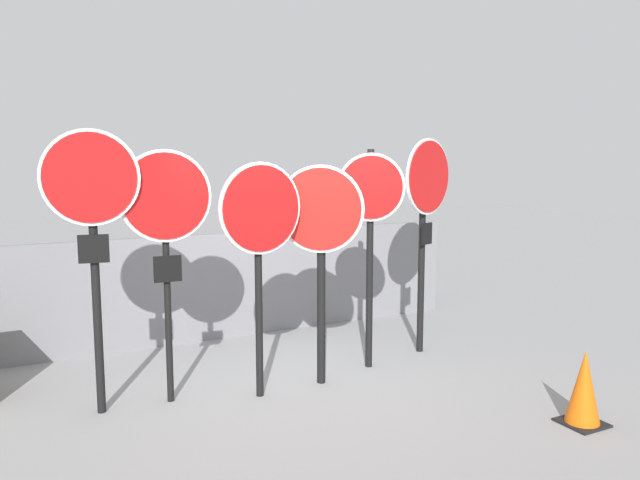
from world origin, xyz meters
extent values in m
plane|color=gray|center=(0.00, 0.00, 0.00)|extent=(40.00, 40.00, 0.00)
cube|color=slate|center=(0.00, 2.03, 0.70)|extent=(6.78, 0.12, 1.40)
cylinder|color=black|center=(-1.88, 0.19, 1.21)|extent=(0.08, 0.08, 2.42)
cylinder|color=white|center=(-1.90, 0.13, 2.21)|extent=(0.85, 0.18, 0.86)
cylinder|color=red|center=(-1.90, 0.11, 2.21)|extent=(0.80, 0.17, 0.80)
cube|color=black|center=(-1.90, 0.13, 1.57)|extent=(0.27, 0.07, 0.26)
cylinder|color=black|center=(-1.24, 0.16, 1.15)|extent=(0.06, 0.06, 2.30)
cylinder|color=white|center=(-1.24, 0.11, 2.02)|extent=(0.87, 0.07, 0.87)
cylinder|color=red|center=(-1.24, 0.09, 2.02)|extent=(0.81, 0.07, 0.81)
cube|color=black|center=(-1.24, 0.11, 1.33)|extent=(0.26, 0.04, 0.25)
cylinder|color=black|center=(-0.40, -0.11, 1.09)|extent=(0.07, 0.07, 2.18)
cylinder|color=white|center=(-0.40, -0.17, 1.90)|extent=(0.89, 0.15, 0.89)
cylinder|color=red|center=(-0.39, -0.19, 1.90)|extent=(0.83, 0.14, 0.83)
cylinder|color=black|center=(0.31, -0.06, 1.13)|extent=(0.09, 0.09, 2.27)
cylinder|color=white|center=(0.28, -0.12, 1.86)|extent=(0.76, 0.52, 0.90)
cylinder|color=red|center=(0.27, -0.14, 1.86)|extent=(0.71, 0.49, 0.84)
cylinder|color=black|center=(1.03, 0.14, 1.24)|extent=(0.08, 0.08, 2.47)
cylinder|color=white|center=(1.01, 0.09, 2.06)|extent=(0.69, 0.34, 0.75)
cylinder|color=red|center=(1.00, 0.07, 2.06)|extent=(0.63, 0.32, 0.69)
cylinder|color=black|center=(1.90, 0.34, 1.20)|extent=(0.08, 0.08, 2.40)
cylinder|color=white|center=(1.92, 0.28, 2.15)|extent=(0.85, 0.35, 0.91)
cylinder|color=red|center=(1.93, 0.26, 2.15)|extent=(0.80, 0.33, 0.85)
cube|color=black|center=(1.92, 0.28, 1.47)|extent=(0.20, 0.10, 0.26)
cube|color=black|center=(1.93, -2.06, 0.01)|extent=(0.37, 0.37, 0.02)
cone|color=#E05B0C|center=(1.93, -2.06, 0.35)|extent=(0.31, 0.31, 0.67)
camera|label=1|loc=(-2.61, -5.74, 2.39)|focal=35.00mm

